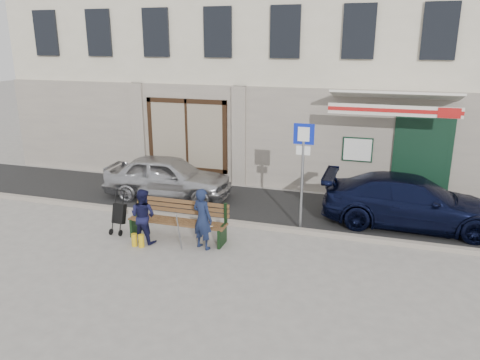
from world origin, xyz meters
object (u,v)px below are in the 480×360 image
at_px(car_navy, 412,202).
at_px(bench, 176,221).
at_px(parking_sign, 303,160).
at_px(stroller, 119,214).
at_px(woman, 143,216).
at_px(car_silver, 168,177).
at_px(man, 203,219).

relative_size(car_navy, bench, 1.85).
height_order(parking_sign, stroller, parking_sign).
relative_size(car_navy, woman, 3.42).
xyz_separation_m(woman, stroller, (-0.85, 0.33, -0.18)).
bearing_deg(car_silver, parking_sign, -110.36).
distance_m(parking_sign, man, 2.81).
bearing_deg(stroller, car_silver, 93.33).
relative_size(parking_sign, woman, 2.06).
bearing_deg(car_navy, stroller, 111.08).
distance_m(bench, woman, 0.78).
distance_m(car_silver, car_navy, 6.88).
height_order(car_silver, parking_sign, parking_sign).
bearing_deg(car_navy, bench, 115.76).
relative_size(woman, stroller, 1.23).
bearing_deg(stroller, woman, -18.34).
height_order(car_silver, woman, woman).
xyz_separation_m(car_silver, stroller, (0.03, -2.79, -0.18)).
xyz_separation_m(car_silver, bench, (1.53, -2.74, -0.19)).
xyz_separation_m(bench, woman, (-0.65, -0.39, 0.19)).
height_order(car_navy, parking_sign, parking_sign).
xyz_separation_m(car_navy, woman, (-6.00, -2.94, 0.01)).
relative_size(parking_sign, stroller, 2.54).
distance_m(parking_sign, bench, 3.36).
relative_size(car_silver, bench, 1.59).
height_order(car_navy, stroller, car_navy).
bearing_deg(car_silver, bench, -154.37).
height_order(car_navy, woman, woman).
height_order(parking_sign, woman, parking_sign).
relative_size(man, stroller, 1.35).
distance_m(car_silver, woman, 3.24).
xyz_separation_m(car_navy, man, (-4.55, -2.84, 0.07)).
relative_size(car_navy, parking_sign, 1.66).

